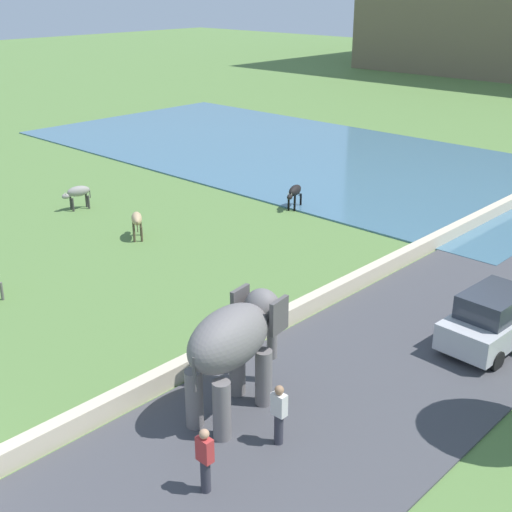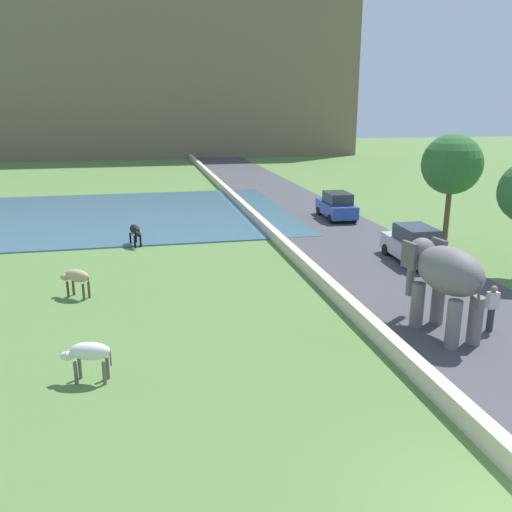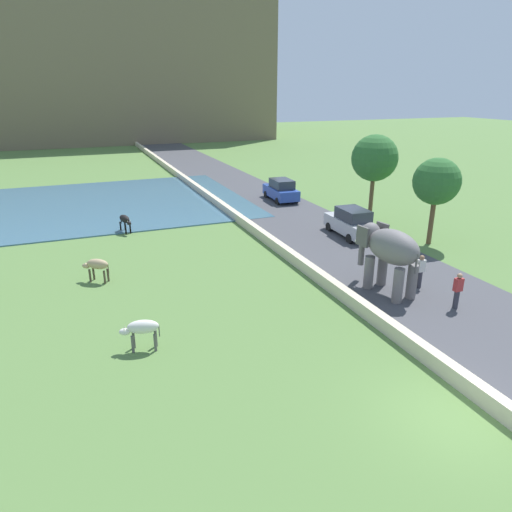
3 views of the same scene
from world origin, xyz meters
TOP-DOWN VIEW (x-y plane):
  - ground_plane at (0.00, 0.00)m, footprint 220.00×220.00m
  - road_surface at (5.00, 20.00)m, footprint 7.00×120.00m
  - barrier_wall at (1.20, 18.00)m, footprint 0.40×110.00m
  - lake at (-14.00, 30.34)m, footprint 36.00×18.00m
  - hill_distant at (-6.00, 83.88)m, footprint 64.00×28.00m
  - elephant at (3.39, 7.80)m, footprint 1.79×3.56m
  - person_beside_elephant at (5.08, 7.55)m, footprint 0.36×0.22m
  - person_trailing at (5.04, 5.26)m, footprint 0.36×0.22m
  - car_silver at (6.57, 15.54)m, footprint 1.94×4.08m
  - car_blue at (6.57, 25.90)m, footprint 1.93×4.07m
  - cow_tan at (-8.58, 13.92)m, footprint 1.32×1.08m
  - cow_black at (-6.35, 21.59)m, footprint 0.75×1.42m
  - cow_white at (-7.56, 6.93)m, footprint 1.42×0.69m
  - tree_near at (9.86, 18.24)m, footprint 3.10×3.10m
  - tree_mid at (10.09, 12.58)m, footprint 2.67×2.67m

SIDE VIEW (x-z plane):
  - ground_plane at x=0.00m, z-range 0.00..0.00m
  - road_surface at x=5.00m, z-range 0.00..0.06m
  - lake at x=-14.00m, z-range 0.00..0.08m
  - barrier_wall at x=1.20m, z-range 0.00..0.57m
  - cow_tan at x=-8.58m, z-range 0.26..1.41m
  - cow_black at x=-6.35m, z-range 0.26..1.41m
  - cow_white at x=-7.56m, z-range 0.26..1.41m
  - person_beside_elephant at x=5.08m, z-range 0.06..1.69m
  - person_trailing at x=5.04m, z-range 0.06..1.69m
  - car_silver at x=6.57m, z-range 0.00..1.80m
  - car_blue at x=6.57m, z-range 0.00..1.80m
  - elephant at x=3.39m, z-range 0.54..3.53m
  - tree_mid at x=10.09m, z-range 1.17..6.24m
  - tree_near at x=9.86m, z-range 1.36..7.23m
  - hill_distant at x=-6.00m, z-range 0.00..26.37m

